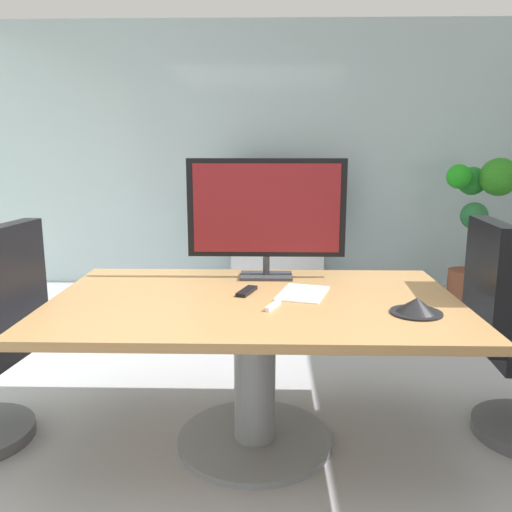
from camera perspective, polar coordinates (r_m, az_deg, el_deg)
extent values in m
plane|color=#99999E|center=(2.71, -2.16, -20.24)|extent=(7.48, 7.48, 0.00)
cube|color=#9EB2B7|center=(5.54, -0.18, 10.64)|extent=(5.70, 0.10, 2.66)
cube|color=olive|center=(2.49, -0.14, -5.02)|extent=(1.90, 1.17, 0.04)
cylinder|color=slate|center=(2.62, -0.14, -12.79)|extent=(0.20, 0.20, 0.70)
cylinder|color=slate|center=(2.77, -0.13, -19.09)|extent=(0.76, 0.76, 0.03)
cube|color=black|center=(2.69, -24.84, -3.25)|extent=(0.14, 0.46, 0.60)
cube|color=black|center=(3.09, -25.89, -5.55)|extent=(0.28, 0.08, 0.03)
cube|color=black|center=(2.78, 23.73, -2.70)|extent=(0.12, 0.46, 0.60)
cube|color=#333338|center=(2.87, 1.10, -2.15)|extent=(0.28, 0.18, 0.02)
cylinder|color=#333338|center=(2.85, 1.11, -1.02)|extent=(0.04, 0.04, 0.10)
cube|color=black|center=(2.81, 1.13, 5.20)|extent=(0.84, 0.04, 0.52)
cube|color=maroon|center=(2.79, 1.13, 5.15)|extent=(0.77, 0.01, 0.47)
cube|color=#B7BABC|center=(5.31, 2.29, -0.89)|extent=(0.90, 0.36, 0.55)
cube|color=black|center=(5.19, 2.35, 6.14)|extent=(1.20, 0.06, 0.76)
cube|color=black|center=(5.15, 2.35, 6.10)|extent=(1.12, 0.01, 0.69)
cylinder|color=brown|center=(5.35, 21.68, -3.01)|extent=(0.34, 0.34, 0.30)
cylinder|color=brown|center=(5.27, 21.98, 0.88)|extent=(0.05, 0.05, 0.44)
sphere|color=#29761C|center=(5.24, 24.72, 7.74)|extent=(0.34, 0.34, 0.34)
sphere|color=#1F7827|center=(5.34, 22.25, 7.50)|extent=(0.26, 0.26, 0.26)
sphere|color=#1D931B|center=(5.15, 21.03, 8.01)|extent=(0.22, 0.22, 0.22)
sphere|color=#215C30|center=(5.12, 22.45, 4.02)|extent=(0.24, 0.24, 0.24)
cone|color=black|center=(2.35, 16.91, -5.14)|extent=(0.19, 0.19, 0.07)
cylinder|color=black|center=(2.36, 16.87, -5.86)|extent=(0.22, 0.22, 0.01)
cube|color=black|center=(2.56, -1.00, -3.81)|extent=(0.10, 0.18, 0.02)
cube|color=silver|center=(2.33, 1.84, -5.39)|extent=(0.07, 0.13, 0.02)
cube|color=white|center=(2.56, 5.06, -4.03)|extent=(0.28, 0.35, 0.01)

